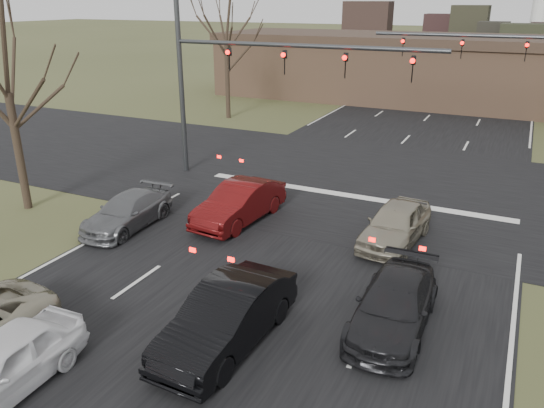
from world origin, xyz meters
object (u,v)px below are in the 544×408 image
Objects in this scene: car_charcoal_sedan at (394,305)px; car_grey_ahead at (127,212)px; mast_arm_far at (531,61)px; car_red_ahead at (239,203)px; mast_arm_near at (242,70)px; car_black_hatch at (227,317)px; car_white_sedan at (2,365)px; car_silver_ahead at (396,224)px; building at (472,71)px.

car_grey_ahead is (-10.50, 2.22, -0.03)m from car_charcoal_sedan.
mast_arm_far is 19.60m from car_charcoal_sedan.
mast_arm_near is at bearing 121.62° from car_red_ahead.
car_white_sedan is at bearing -132.48° from car_black_hatch.
car_black_hatch is at bearing -145.76° from car_charcoal_sedan.
mast_arm_far is 17.67m from car_red_ahead.
car_red_ahead reaches higher than car_grey_ahead.
car_white_sedan is 8.96m from car_grey_ahead.
car_silver_ahead is at bearing 60.63° from car_white_sedan.
car_grey_ahead is (-1.27, -6.76, -4.46)m from mast_arm_near.
car_black_hatch is 1.05× the size of car_charcoal_sedan.
car_silver_ahead reaches higher than car_grey_ahead.
car_red_ahead is at bearing -99.63° from building.
car_charcoal_sedan is 5.24m from car_silver_ahead.
car_charcoal_sedan is at bearing 37.26° from car_black_hatch.
car_red_ahead is (0.00, 10.53, 0.08)m from car_white_sedan.
mast_arm_far is (11.41, 10.00, -0.06)m from mast_arm_near.
building reaches higher than car_silver_ahead.
car_red_ahead is at bearing 118.72° from car_black_hatch.
mast_arm_far is 2.52× the size of car_charcoal_sedan.
car_black_hatch is at bearing 43.72° from car_white_sedan.
car_black_hatch reaches higher than car_grey_ahead.
mast_arm_near is at bearing 96.70° from car_white_sedan.
mast_arm_far is 2.65× the size of car_grey_ahead.
car_charcoal_sedan is (7.00, 6.03, -0.03)m from car_white_sedan.
building is 15.75m from mast_arm_far.
mast_arm_far is at bearing -74.42° from building.
car_grey_ahead is at bearing -104.98° from building.
mast_arm_far is 2.66× the size of car_silver_ahead.
car_black_hatch is 1.11× the size of car_silver_ahead.
mast_arm_far is 2.46× the size of car_red_ahead.
mast_arm_far reaches higher than car_silver_ahead.
car_grey_ahead is at bearing -141.76° from car_red_ahead.
car_charcoal_sedan is (-2.18, -18.98, -4.38)m from mast_arm_far.
mast_arm_far is 14.91m from car_silver_ahead.
building is 40.37m from car_white_sedan.
building is at bearing 85.55° from car_red_ahead.
mast_arm_far reaches higher than car_black_hatch.
building is at bearing 73.87° from mast_arm_near.
car_black_hatch reaches higher than car_white_sedan.
car_red_ahead is at bearing -122.38° from mast_arm_far.
car_silver_ahead is at bearing 101.93° from car_charcoal_sedan.
mast_arm_near is at bearing -138.78° from mast_arm_far.
mast_arm_near is 2.68× the size of car_red_ahead.
building is 26.14m from mast_arm_near.
car_silver_ahead is (2.33, 7.58, -0.05)m from car_black_hatch.
car_charcoal_sedan is at bearing -86.63° from building.
car_white_sedan is at bearing -68.99° from car_grey_ahead.
car_red_ahead is (-3.50, 6.97, -0.02)m from car_black_hatch.
car_silver_ahead is (5.83, 11.14, 0.04)m from car_white_sedan.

